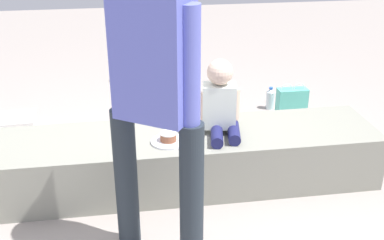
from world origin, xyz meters
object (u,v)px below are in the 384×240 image
(cake_plate, at_px, (169,139))
(handbag_black_leather, at_px, (199,125))
(gift_bag, at_px, (292,103))
(cake_box_white, at_px, (18,124))
(adult_standing, at_px, (154,75))
(party_cup_red, at_px, (214,102))
(water_bottle_near_gift, at_px, (270,99))
(child_seated, at_px, (220,102))

(cake_plate, distance_m, handbag_black_leather, 0.83)
(cake_plate, bearing_deg, gift_bag, 40.41)
(cake_box_white, bearing_deg, adult_standing, -58.56)
(party_cup_red, distance_m, cake_box_white, 1.71)
(water_bottle_near_gift, relative_size, party_cup_red, 2.06)
(gift_bag, relative_size, water_bottle_near_gift, 1.57)
(adult_standing, xyz_separation_m, gift_bag, (1.28, 1.56, -0.86))
(child_seated, bearing_deg, handbag_black_leather, 91.99)
(cake_plate, relative_size, handbag_black_leather, 0.65)
(cake_plate, bearing_deg, child_seated, 13.64)
(child_seated, relative_size, gift_bag, 1.51)
(water_bottle_near_gift, relative_size, cake_box_white, 0.70)
(child_seated, xyz_separation_m, gift_bag, (0.83, 0.91, -0.44))
(child_seated, bearing_deg, cake_box_white, 145.74)
(water_bottle_near_gift, distance_m, handbag_black_leather, 0.89)
(child_seated, distance_m, water_bottle_near_gift, 1.43)
(child_seated, height_order, gift_bag, child_seated)
(cake_plate, relative_size, cake_box_white, 0.76)
(adult_standing, bearing_deg, cake_plate, 78.33)
(cake_plate, distance_m, party_cup_red, 1.50)
(water_bottle_near_gift, height_order, party_cup_red, water_bottle_near_gift)
(child_seated, bearing_deg, water_bottle_near_gift, 58.05)
(cake_plate, height_order, handbag_black_leather, cake_plate)
(cake_plate, distance_m, water_bottle_near_gift, 1.64)
(adult_standing, xyz_separation_m, water_bottle_near_gift, (1.17, 1.80, -0.91))
(party_cup_red, height_order, handbag_black_leather, handbag_black_leather)
(adult_standing, height_order, handbag_black_leather, adult_standing)
(cake_plate, xyz_separation_m, water_bottle_near_gift, (1.05, 1.23, -0.29))
(child_seated, bearing_deg, party_cup_red, 79.91)
(party_cup_red, relative_size, cake_box_white, 0.34)
(party_cup_red, height_order, cake_box_white, cake_box_white)
(child_seated, xyz_separation_m, party_cup_red, (0.22, 1.26, -0.52))
(cake_plate, relative_size, party_cup_red, 2.25)
(cake_plate, bearing_deg, water_bottle_near_gift, 49.44)
(adult_standing, relative_size, handbag_black_leather, 4.84)
(child_seated, xyz_separation_m, handbag_black_leather, (-0.02, 0.65, -0.45))
(cake_plate, height_order, gift_bag, cake_plate)
(cake_plate, xyz_separation_m, handbag_black_leather, (0.31, 0.73, -0.26))
(adult_standing, xyz_separation_m, cake_plate, (0.12, 0.57, -0.62))
(water_bottle_near_gift, bearing_deg, handbag_black_leather, -145.87)
(adult_standing, distance_m, cake_box_white, 2.15)
(gift_bag, height_order, cake_box_white, gift_bag)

